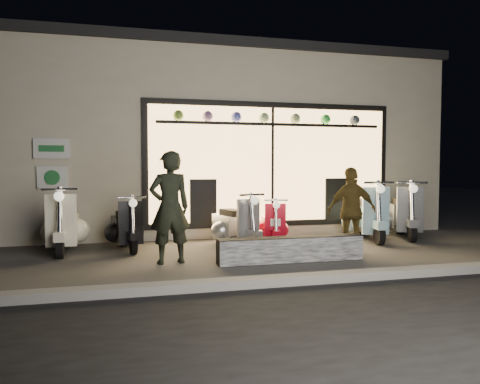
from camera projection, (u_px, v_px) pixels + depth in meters
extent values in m
plane|color=#383533|center=(263.00, 255.00, 7.98)|extent=(40.00, 40.00, 0.00)
cube|color=slate|center=(310.00, 279.00, 6.04)|extent=(40.00, 0.25, 0.12)
cube|color=beige|center=(209.00, 148.00, 12.70)|extent=(10.00, 6.00, 4.00)
cube|color=black|center=(208.00, 70.00, 12.58)|extent=(10.20, 6.20, 0.20)
cube|color=black|center=(272.00, 165.00, 10.00)|extent=(5.45, 0.06, 2.65)
cube|color=#FFBF6B|center=(272.00, 165.00, 9.96)|extent=(5.20, 0.04, 2.40)
cube|color=black|center=(273.00, 124.00, 9.88)|extent=(4.90, 0.06, 0.06)
cube|color=white|center=(52.00, 149.00, 8.87)|extent=(0.65, 0.04, 0.38)
cube|color=white|center=(52.00, 178.00, 8.90)|extent=(0.55, 0.04, 0.42)
cube|color=black|center=(291.00, 249.00, 7.40)|extent=(2.36, 0.28, 0.40)
cylinder|color=black|center=(254.00, 243.00, 8.23)|extent=(0.19, 0.34, 0.33)
cylinder|color=black|center=(227.00, 236.00, 9.05)|extent=(0.21, 0.35, 0.33)
cube|color=#ABABB0|center=(248.00, 221.00, 8.38)|extent=(0.44, 0.19, 0.79)
cube|color=#ABABB0|center=(230.00, 226.00, 8.95)|extent=(0.58, 0.76, 0.44)
cube|color=black|center=(232.00, 213.00, 8.86)|extent=(0.42, 0.60, 0.12)
sphere|color=#FFF2CC|center=(255.00, 200.00, 8.18)|extent=(0.18, 0.18, 0.14)
cylinder|color=black|center=(276.00, 242.00, 8.51)|extent=(0.14, 0.30, 0.29)
cylinder|color=black|center=(271.00, 235.00, 9.36)|extent=(0.16, 0.31, 0.29)
cube|color=#B30B1E|center=(275.00, 222.00, 8.67)|extent=(0.40, 0.14, 0.70)
cube|color=#B30B1E|center=(272.00, 226.00, 9.26)|extent=(0.48, 0.66, 0.39)
cube|color=black|center=(272.00, 215.00, 9.16)|extent=(0.33, 0.52, 0.10)
sphere|color=#FFF2CC|center=(276.00, 205.00, 8.46)|extent=(0.15, 0.15, 0.13)
cylinder|color=black|center=(133.00, 245.00, 8.04)|extent=(0.14, 0.33, 0.32)
cylinder|color=black|center=(124.00, 238.00, 8.89)|extent=(0.16, 0.33, 0.32)
cube|color=black|center=(131.00, 223.00, 8.20)|extent=(0.43, 0.14, 0.76)
cube|color=black|center=(124.00, 228.00, 8.79)|extent=(0.49, 0.71, 0.43)
cube|color=black|center=(125.00, 215.00, 8.69)|extent=(0.34, 0.56, 0.11)
sphere|color=#FFF2CC|center=(133.00, 203.00, 7.99)|extent=(0.16, 0.16, 0.14)
cylinder|color=black|center=(60.00, 248.00, 7.65)|extent=(0.11, 0.37, 0.37)
cylinder|color=black|center=(66.00, 238.00, 8.69)|extent=(0.14, 0.37, 0.37)
cube|color=#F5EDC9|center=(61.00, 220.00, 7.85)|extent=(0.50, 0.08, 0.89)
cube|color=#F5EDC9|center=(65.00, 226.00, 8.58)|extent=(0.47, 0.76, 0.50)
cube|color=black|center=(64.00, 211.00, 8.45)|extent=(0.31, 0.61, 0.13)
sphere|color=#FFF2CC|center=(59.00, 196.00, 7.60)|extent=(0.16, 0.16, 0.16)
cylinder|color=black|center=(379.00, 235.00, 8.97)|extent=(0.19, 0.40, 0.39)
cylinder|color=black|center=(361.00, 227.00, 10.11)|extent=(0.21, 0.41, 0.39)
cube|color=#98C8D8|center=(376.00, 211.00, 9.19)|extent=(0.53, 0.19, 0.94)
cube|color=#98C8D8|center=(363.00, 217.00, 9.98)|extent=(0.63, 0.88, 0.53)
cube|color=black|center=(365.00, 202.00, 9.85)|extent=(0.44, 0.69, 0.14)
sphere|color=#FFF2CC|center=(380.00, 189.00, 8.91)|extent=(0.20, 0.20, 0.17)
cylinder|color=black|center=(412.00, 233.00, 9.30)|extent=(0.25, 0.40, 0.38)
cylinder|color=black|center=(400.00, 226.00, 10.42)|extent=(0.27, 0.41, 0.38)
cube|color=#585B60|center=(410.00, 210.00, 9.51)|extent=(0.51, 0.27, 0.93)
cube|color=#585B60|center=(401.00, 215.00, 10.29)|extent=(0.73, 0.91, 0.52)
cube|color=black|center=(403.00, 202.00, 10.16)|extent=(0.53, 0.70, 0.14)
sphere|color=#FFF2CC|center=(413.00, 189.00, 9.24)|extent=(0.22, 0.22, 0.17)
imported|color=black|center=(170.00, 207.00, 7.25)|extent=(0.69, 0.50, 1.75)
imported|color=brown|center=(352.00, 211.00, 8.07)|extent=(0.90, 0.41, 1.50)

